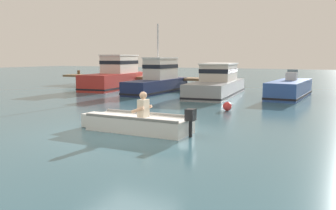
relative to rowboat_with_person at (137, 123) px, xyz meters
The scene contains 8 objects.
ground_plane 0.39m from the rowboat_with_person, 109.02° to the right, with size 120.00×120.00×0.00m, color #386070.
wooden_dock 16.19m from the rowboat_with_person, 121.89° to the left, with size 13.32×1.64×1.30m.
rowboat_with_person is the anchor object (origin of this frame).
moored_boat_red 15.02m from the rowboat_with_person, 127.62° to the left, with size 2.79×6.70×2.34m.
moored_boat_navy 12.05m from the rowboat_with_person, 116.02° to the left, with size 1.71×6.07×4.18m.
moored_boat_grey 10.98m from the rowboat_with_person, 97.58° to the left, with size 2.86×6.91×1.83m.
moored_boat_blue 11.79m from the rowboat_with_person, 77.97° to the left, with size 1.74×5.34×1.50m.
mooring_buoy 5.33m from the rowboat_with_person, 78.72° to the left, with size 0.37×0.37×0.37m, color red.
Camera 1 is at (5.80, -8.71, 2.18)m, focal length 39.03 mm.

